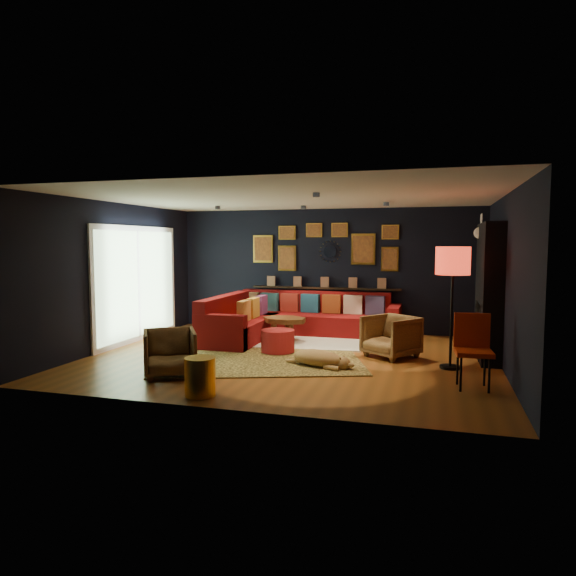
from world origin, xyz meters
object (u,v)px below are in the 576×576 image
(floor_lamp, at_px, (453,266))
(gold_stool, at_px, (200,377))
(armchair_right, at_px, (391,334))
(sectional, at_px, (286,321))
(orange_chair, at_px, (473,344))
(coffee_table, at_px, (284,322))
(dog, at_px, (318,355))
(pouf, at_px, (278,341))
(armchair_left, at_px, (170,351))

(floor_lamp, bearing_deg, gold_stool, -142.58)
(armchair_right, bearing_deg, sectional, -174.10)
(gold_stool, distance_m, orange_chair, 3.52)
(coffee_table, bearing_deg, sectional, 103.84)
(dog, bearing_deg, orange_chair, 2.75)
(armchair_right, relative_size, floor_lamp, 0.42)
(dog, bearing_deg, floor_lamp, 29.40)
(armchair_right, xyz_separation_m, dog, (-1.00, -1.01, -0.19))
(sectional, distance_m, dog, 2.63)
(coffee_table, height_order, pouf, coffee_table)
(armchair_left, bearing_deg, floor_lamp, -9.14)
(pouf, xyz_separation_m, armchair_left, (-1.02, -1.87, 0.15))
(coffee_table, xyz_separation_m, pouf, (0.17, -0.99, -0.16))
(pouf, bearing_deg, sectional, 101.32)
(orange_chair, bearing_deg, armchair_left, -176.36)
(orange_chair, xyz_separation_m, dog, (-2.17, 0.48, -0.38))
(gold_stool, bearing_deg, dog, 59.41)
(sectional, relative_size, gold_stool, 7.16)
(gold_stool, bearing_deg, armchair_left, 137.98)
(pouf, xyz_separation_m, orange_chair, (3.05, -1.28, 0.35))
(orange_chair, bearing_deg, sectional, 135.39)
(floor_lamp, bearing_deg, dog, -165.95)
(gold_stool, bearing_deg, armchair_right, 53.70)
(sectional, relative_size, pouf, 5.97)
(armchair_right, bearing_deg, armchair_left, -107.19)
(armchair_left, height_order, orange_chair, orange_chair)
(gold_stool, height_order, dog, gold_stool)
(coffee_table, relative_size, armchair_left, 1.37)
(floor_lamp, xyz_separation_m, dog, (-1.93, -0.48, -1.35))
(pouf, relative_size, floor_lamp, 0.31)
(coffee_table, height_order, gold_stool, gold_stool)
(pouf, distance_m, armchair_left, 2.13)
(pouf, distance_m, gold_stool, 2.62)
(armchair_left, height_order, dog, armchair_left)
(orange_chair, relative_size, dog, 0.87)
(armchair_left, bearing_deg, sectional, 47.00)
(pouf, height_order, armchair_left, armchair_left)
(floor_lamp, bearing_deg, sectional, 149.17)
(coffee_table, xyz_separation_m, floor_lamp, (2.98, -1.31, 1.17))
(sectional, distance_m, gold_stool, 4.16)
(coffee_table, height_order, orange_chair, orange_chair)
(armchair_left, distance_m, floor_lamp, 4.29)
(sectional, bearing_deg, dog, -63.13)
(sectional, distance_m, floor_lamp, 3.83)
(orange_chair, distance_m, dog, 2.26)
(sectional, relative_size, armchair_left, 4.69)
(sectional, height_order, dog, sectional)
(gold_stool, bearing_deg, pouf, 85.74)
(pouf, xyz_separation_m, dog, (0.88, -0.80, -0.02))
(dog, bearing_deg, sectional, 132.21)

